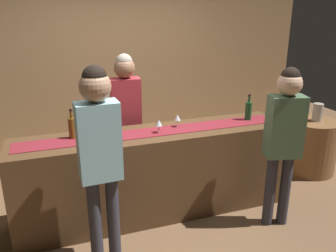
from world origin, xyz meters
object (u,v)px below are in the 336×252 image
(wine_glass_mid_counter, at_px, (94,130))
(wine_bottle_green, at_px, (248,111))
(customer_browsing, at_px, (99,147))
(vase_on_side_table, at_px, (318,112))
(wine_glass_far_end, at_px, (177,118))
(customer_sipping, at_px, (284,132))
(wine_glass_near_customer, at_px, (159,123))
(wine_bottle_amber, at_px, (72,128))
(bartender, at_px, (126,110))
(round_side_table, at_px, (311,146))

(wine_glass_mid_counter, bearing_deg, wine_bottle_green, 1.85)
(customer_browsing, relative_size, vase_on_side_table, 7.41)
(wine_glass_far_end, bearing_deg, customer_sipping, -39.07)
(wine_glass_far_end, bearing_deg, vase_on_side_table, 5.58)
(wine_glass_far_end, bearing_deg, customer_browsing, -144.11)
(wine_glass_near_customer, bearing_deg, wine_glass_far_end, 24.45)
(wine_glass_near_customer, height_order, customer_browsing, customer_browsing)
(wine_glass_far_end, xyz_separation_m, vase_on_side_table, (2.09, 0.20, -0.20))
(wine_glass_far_end, height_order, customer_browsing, customer_browsing)
(wine_bottle_green, bearing_deg, wine_bottle_amber, 178.44)
(wine_glass_near_customer, xyz_separation_m, customer_sipping, (1.10, -0.58, -0.03))
(wine_bottle_amber, xyz_separation_m, customer_sipping, (1.95, -0.71, -0.04))
(wine_bottle_green, height_order, wine_glass_near_customer, wine_bottle_green)
(customer_sipping, bearing_deg, wine_glass_far_end, 155.11)
(wine_glass_near_customer, bearing_deg, customer_sipping, -27.78)
(bartender, bearing_deg, wine_bottle_green, 162.15)
(bartender, height_order, customer_sipping, bartender)
(bartender, height_order, round_side_table, bartender)
(wine_bottle_amber, relative_size, wine_glass_mid_counter, 2.10)
(wine_glass_mid_counter, height_order, round_side_table, wine_glass_mid_counter)
(wine_bottle_green, xyz_separation_m, bartender, (-1.30, 0.54, -0.01))
(customer_sipping, bearing_deg, round_side_table, 51.01)
(wine_glass_near_customer, relative_size, vase_on_side_table, 0.60)
(wine_bottle_amber, xyz_separation_m, wine_glass_mid_counter, (0.19, -0.11, -0.01))
(wine_glass_near_customer, distance_m, wine_glass_mid_counter, 0.66)
(bartender, bearing_deg, wine_bottle_amber, 41.83)
(wine_bottle_green, height_order, customer_browsing, customer_browsing)
(wine_glass_mid_counter, relative_size, vase_on_side_table, 0.60)
(wine_glass_far_end, xyz_separation_m, customer_browsing, (-0.94, -0.68, 0.05))
(wine_glass_mid_counter, height_order, customer_browsing, customer_browsing)
(wine_glass_near_customer, bearing_deg, wine_glass_mid_counter, 178.20)
(customer_browsing, bearing_deg, round_side_table, 14.13)
(wine_glass_mid_counter, xyz_separation_m, bartender, (0.46, 0.60, -0.01))
(wine_bottle_green, xyz_separation_m, wine_glass_mid_counter, (-1.76, -0.06, -0.01))
(wine_glass_near_customer, xyz_separation_m, wine_glass_far_end, (0.25, 0.11, 0.00))
(round_side_table, bearing_deg, wine_glass_far_end, -173.95)
(wine_bottle_green, bearing_deg, round_side_table, 11.84)
(wine_bottle_amber, xyz_separation_m, wine_glass_far_end, (1.10, -0.02, -0.01))
(wine_glass_far_end, xyz_separation_m, customer_sipping, (0.85, -0.69, -0.03))
(wine_bottle_green, distance_m, wine_glass_far_end, 0.86)
(round_side_table, distance_m, vase_on_side_table, 0.49)
(wine_bottle_amber, xyz_separation_m, round_side_table, (3.17, 0.20, -0.70))
(wine_bottle_amber, height_order, wine_glass_near_customer, wine_bottle_amber)
(wine_bottle_amber, xyz_separation_m, wine_glass_near_customer, (0.85, -0.13, -0.01))
(wine_glass_mid_counter, xyz_separation_m, round_side_table, (2.98, 0.31, -0.69))
(customer_sipping, height_order, customer_browsing, customer_browsing)
(wine_bottle_amber, distance_m, wine_glass_mid_counter, 0.22)
(customer_browsing, xyz_separation_m, vase_on_side_table, (3.03, 0.88, -0.25))
(wine_bottle_green, distance_m, wine_glass_near_customer, 1.11)
(wine_glass_mid_counter, distance_m, customer_sipping, 1.86)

